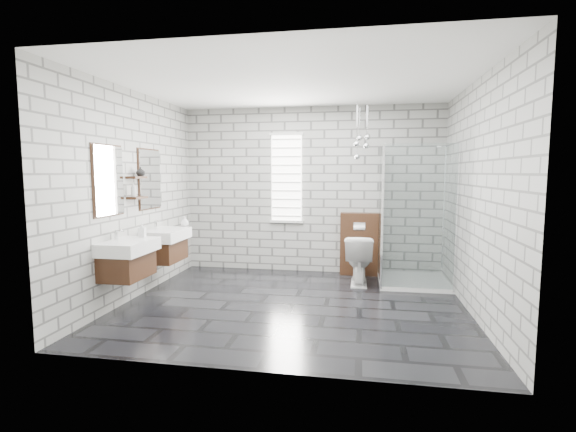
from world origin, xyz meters
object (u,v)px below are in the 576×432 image
(vanity_left, at_px, (125,248))
(toilet, at_px, (359,259))
(cistern_panel, at_px, (359,244))
(vanity_right, at_px, (163,236))
(shower_enclosure, at_px, (408,251))

(vanity_left, height_order, toilet, vanity_left)
(vanity_left, distance_m, cistern_panel, 3.55)
(vanity_right, height_order, toilet, vanity_right)
(vanity_left, height_order, shower_enclosure, shower_enclosure)
(vanity_right, distance_m, toilet, 2.84)
(shower_enclosure, bearing_deg, toilet, -177.08)
(vanity_right, relative_size, shower_enclosure, 0.77)
(vanity_left, distance_m, vanity_right, 0.96)
(vanity_right, bearing_deg, toilet, 15.66)
(toilet, bearing_deg, shower_enclosure, -177.19)
(toilet, bearing_deg, vanity_right, 15.55)
(vanity_right, xyz_separation_m, toilet, (2.71, 0.76, -0.39))
(cistern_panel, height_order, shower_enclosure, shower_enclosure)
(vanity_left, xyz_separation_m, vanity_right, (0.00, 0.96, 0.00))
(shower_enclosure, bearing_deg, cistern_panel, 143.59)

